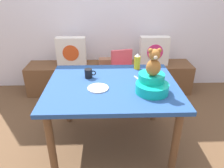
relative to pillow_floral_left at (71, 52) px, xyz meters
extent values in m
plane|color=brown|center=(0.58, -1.25, -0.68)|extent=(8.00, 8.00, 0.00)
cube|color=silver|center=(0.58, 0.29, 0.62)|extent=(4.40, 0.10, 2.60)
cube|color=brown|center=(0.58, 0.02, -0.45)|extent=(2.60, 0.44, 0.46)
cube|color=white|center=(0.00, 0.00, 0.00)|extent=(0.44, 0.14, 0.44)
cylinder|color=#D84C1E|center=(0.00, -0.07, 0.00)|extent=(0.24, 0.01, 0.24)
cube|color=white|center=(1.27, 0.00, 0.00)|extent=(0.44, 0.14, 0.44)
cylinder|color=#E02D72|center=(1.27, -0.07, 0.00)|extent=(0.24, 0.01, 0.24)
cube|color=#9B664A|center=(0.51, 0.02, -0.17)|extent=(0.20, 0.14, 0.10)
cube|color=#264C8C|center=(0.58, -1.25, 0.04)|extent=(1.29, 1.04, 0.04)
cylinder|color=brown|center=(0.03, -1.68, -0.33)|extent=(0.07, 0.07, 0.70)
cylinder|color=brown|center=(1.14, -1.68, -0.33)|extent=(0.07, 0.07, 0.70)
cylinder|color=brown|center=(0.03, -0.82, -0.33)|extent=(0.07, 0.07, 0.70)
cylinder|color=brown|center=(1.14, -0.82, -0.33)|extent=(0.07, 0.07, 0.70)
cylinder|color=#D84C59|center=(0.78, -0.43, -0.17)|extent=(0.34, 0.34, 0.10)
cube|color=#D84C59|center=(0.74, -0.29, -0.01)|extent=(0.30, 0.12, 0.24)
cube|color=white|center=(0.82, -0.60, -0.10)|extent=(0.34, 0.26, 0.02)
cylinder|color=silver|center=(0.64, -0.57, -0.45)|extent=(0.03, 0.03, 0.46)
cylinder|color=silver|center=(0.92, -0.57, -0.45)|extent=(0.03, 0.03, 0.46)
cylinder|color=silver|center=(0.64, -0.29, -0.45)|extent=(0.03, 0.03, 0.46)
cylinder|color=silver|center=(0.92, -0.29, -0.45)|extent=(0.03, 0.03, 0.46)
cylinder|color=#0FB29A|center=(0.94, -1.43, 0.10)|extent=(0.30, 0.30, 0.09)
cylinder|color=#0FB29A|center=(0.94, -1.37, 0.18)|extent=(0.24, 0.24, 0.07)
ellipsoid|color=#A2662C|center=(0.94, -1.41, 0.29)|extent=(0.13, 0.11, 0.15)
sphere|color=#A2662C|center=(0.94, -1.41, 0.41)|extent=(0.10, 0.10, 0.10)
sphere|color=beige|center=(0.94, -1.45, 0.40)|extent=(0.04, 0.04, 0.04)
sphere|color=#A2662C|center=(0.90, -1.41, 0.45)|extent=(0.04, 0.04, 0.04)
sphere|color=#A2662C|center=(0.97, -1.41, 0.45)|extent=(0.04, 0.04, 0.04)
cylinder|color=gold|center=(0.88, -0.86, 0.13)|extent=(0.07, 0.07, 0.15)
cone|color=white|center=(0.88, -0.86, 0.23)|extent=(0.06, 0.06, 0.03)
cylinder|color=black|center=(0.34, -1.09, 0.11)|extent=(0.08, 0.08, 0.09)
torus|color=black|center=(0.39, -1.09, 0.11)|extent=(0.06, 0.01, 0.06)
cylinder|color=white|center=(0.44, -1.34, 0.07)|extent=(0.20, 0.20, 0.01)
cube|color=silver|center=(0.86, -1.15, 0.06)|extent=(0.08, 0.16, 0.01)
camera|label=1|loc=(0.52, -3.12, 0.99)|focal=34.02mm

